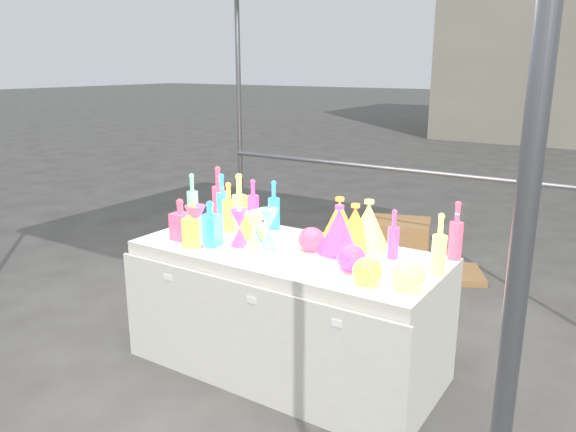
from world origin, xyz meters
The scene contains 33 objects.
ground centered at (0.00, 0.00, 0.00)m, with size 80.00×80.00×0.00m, color #63615B.
display_table centered at (0.00, -0.01, 0.37)m, with size 1.84×0.83×0.75m.
cardboard_box_closed centered at (-0.15, 2.03, 0.21)m, with size 0.59×0.43×0.43m, color #A77A4B.
cardboard_box_flat centered at (0.32, 1.99, 0.03)m, with size 0.66×0.47×0.06m, color #A77A4B.
bottle_0 centered at (-0.53, 0.13, 0.91)m, with size 0.08×0.08×0.32m, color #E5154A, non-canonical shape.
bottle_1 centered at (-0.68, 0.24, 0.92)m, with size 0.08×0.08×0.34m, color #1A9336, non-canonical shape.
bottle_2 centered at (-0.72, 0.24, 0.94)m, with size 0.08×0.08×0.38m, color #F35819, non-canonical shape.
bottle_3 centered at (-0.51, 0.35, 0.90)m, with size 0.08×0.08×0.30m, color #1D57AB, non-canonical shape.
bottle_4 centered at (-0.44, 0.12, 0.94)m, with size 0.09×0.09×0.38m, color #156988, non-canonical shape.
bottle_5 centered at (-0.85, 0.13, 0.92)m, with size 0.07×0.07×0.34m, color #A3206D, non-canonical shape.
bottle_6 centered at (-0.30, 0.00, 0.89)m, with size 0.07×0.07×0.29m, color #E5154A, non-canonical shape.
bottle_7 centered at (-0.31, 0.31, 0.91)m, with size 0.08×0.08×0.32m, color #1A9336, non-canonical shape.
decanter_0 centered at (-0.50, -0.25, 0.88)m, with size 0.11×0.11×0.26m, color #E5154A, non-canonical shape.
decanter_1 centered at (-0.65, -0.19, 0.88)m, with size 0.10×0.10×0.25m, color #F35819, non-canonical shape.
decanter_2 centered at (-0.43, -0.18, 0.89)m, with size 0.11×0.11×0.27m, color #1A9336, non-canonical shape.
hourglass_0 centered at (-0.49, -0.24, 0.87)m, with size 0.12×0.12×0.24m, color #F35819, non-canonical shape.
hourglass_1 centered at (-0.28, -0.09, 0.86)m, with size 0.11×0.11×0.22m, color #1D57AB, non-canonical shape.
hourglass_2 centered at (-0.18, -0.08, 0.85)m, with size 0.10×0.10×0.21m, color #156988, non-canonical shape.
hourglass_3 centered at (-0.10, -0.05, 0.87)m, with size 0.12×0.12×0.24m, color #A3206D, non-canonical shape.
hourglass_4 centered at (-0.20, -0.01, 0.85)m, with size 0.10×0.10×0.20m, color #E5154A, non-canonical shape.
hourglass_5 centered at (-0.19, -0.05, 0.85)m, with size 0.10×0.10×0.20m, color #1A9336, non-canonical shape.
globe_0 centered at (0.61, -0.24, 0.81)m, with size 0.15×0.15×0.12m, color #E5154A, non-canonical shape.
globe_1 centered at (0.81, -0.19, 0.81)m, with size 0.16×0.16×0.13m, color #156988, non-canonical shape.
globe_2 centered at (0.13, 0.05, 0.81)m, with size 0.15×0.15×0.12m, color #F35819, non-canonical shape.
globe_3 centered at (0.46, -0.10, 0.81)m, with size 0.15×0.15×0.12m, color #1D57AB, non-canonical shape.
lampshade_0 centered at (0.18, 0.28, 0.89)m, with size 0.24×0.24×0.28m, color yellow, non-canonical shape.
lampshade_1 centered at (0.32, 0.21, 0.89)m, with size 0.23×0.23×0.27m, color yellow, non-canonical shape.
lampshade_2 centered at (0.27, 0.10, 0.89)m, with size 0.24×0.24×0.28m, color #1D57AB, non-canonical shape.
lampshade_3 centered at (0.38, 0.27, 0.89)m, with size 0.25×0.25×0.29m, color #156988, non-canonical shape.
bottle_8 centered at (0.86, 0.36, 0.89)m, with size 0.06×0.06×0.27m, color #1A9336, non-canonical shape.
bottle_9 centered at (0.86, 0.36, 0.91)m, with size 0.07×0.07×0.33m, color #F35819, non-canonical shape.
bottle_10 centered at (0.57, 0.19, 0.89)m, with size 0.06×0.06×0.28m, color #1D57AB, non-canonical shape.
bottle_11 centered at (0.86, 0.08, 0.91)m, with size 0.07×0.07×0.32m, color #156988, non-canonical shape.
Camera 1 is at (1.68, -2.59, 1.78)m, focal length 35.00 mm.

